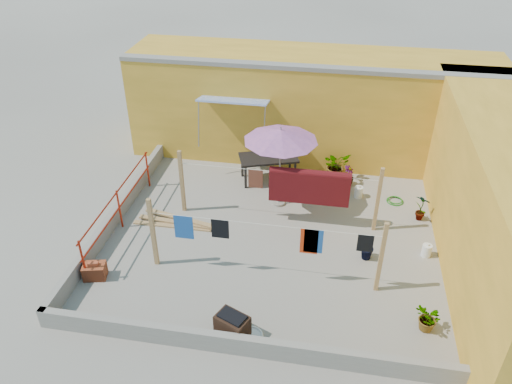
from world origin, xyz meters
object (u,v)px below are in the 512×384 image
brick_stack (95,271)px  water_jug_b (358,192)px  patio_umbrella (281,136)px  outdoor_table (269,159)px  white_basin (251,336)px  brazier (232,326)px  green_hose (395,201)px  plant_back_a (336,165)px  water_jug_a (427,250)px

brick_stack → water_jug_b: brick_stack is taller
patio_umbrella → outdoor_table: patio_umbrella is taller
brick_stack → white_basin: size_ratio=1.10×
patio_umbrella → water_jug_b: patio_umbrella is taller
patio_umbrella → brazier: size_ratio=3.13×
white_basin → patio_umbrella: bearing=91.0°
white_basin → green_hose: (3.07, 5.39, -0.01)m
green_hose → plant_back_a: bearing=149.6°
plant_back_a → white_basin: bearing=-102.1°
water_jug_a → brick_stack: bearing=-164.5°
patio_umbrella → outdoor_table: 1.88m
green_hose → outdoor_table: bearing=171.5°
green_hose → plant_back_a: 2.01m
outdoor_table → water_jug_b: bearing=-10.3°
brazier → plant_back_a: plant_back_a is taller
brazier → patio_umbrella: bearing=86.7°
plant_back_a → green_hose: bearing=-30.4°
green_hose → brick_stack: bearing=-147.9°
outdoor_table → green_hose: outdoor_table is taller
brick_stack → water_jug_b: (5.81, 4.35, -0.02)m
brick_stack → brazier: size_ratio=0.76×
patio_umbrella → white_basin: 5.16m
patio_umbrella → water_jug_a: patio_umbrella is taller
white_basin → brazier: bearing=180.0°
patio_umbrella → water_jug_b: 2.96m
brazier → white_basin: (0.36, -0.00, -0.23)m
water_jug_a → water_jug_b: bearing=124.7°
patio_umbrella → green_hose: patio_umbrella is taller
brazier → water_jug_a: size_ratio=2.06×
green_hose → plant_back_a: plant_back_a is taller
patio_umbrella → plant_back_a: (1.46, 1.65, -1.65)m
outdoor_table → patio_umbrella: bearing=-68.1°
white_basin → water_jug_b: (2.06, 5.46, 0.12)m
outdoor_table → white_basin: 5.99m
brazier → green_hose: 6.39m
white_basin → green_hose: 6.20m
brick_stack → plant_back_a: (5.12, 5.28, 0.24)m
outdoor_table → plant_back_a: size_ratio=2.17×
outdoor_table → green_hose: 3.73m
water_jug_b → plant_back_a: bearing=126.5°
outdoor_table → brick_stack: (-3.19, -4.82, -0.51)m
outdoor_table → plant_back_a: plant_back_a is taller
outdoor_table → green_hose: size_ratio=3.94×
brick_stack → water_jug_b: 7.25m
brazier → white_basin: 0.42m
brick_stack → brazier: 3.57m
patio_umbrella → white_basin: (0.08, -4.74, -2.03)m
green_hose → patio_umbrella: bearing=-168.4°
water_jug_a → green_hose: 2.31m
brazier → brick_stack: bearing=161.9°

